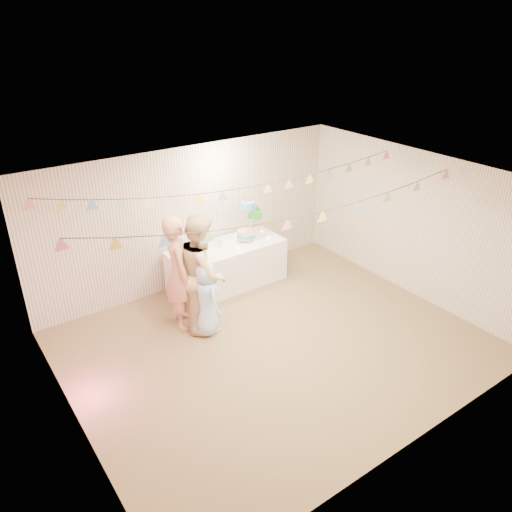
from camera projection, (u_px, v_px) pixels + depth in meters
floor at (275, 344)px, 7.73m from camera, size 6.00×6.00×0.00m
ceiling at (279, 183)px, 6.58m from camera, size 6.00×6.00×0.00m
back_wall at (193, 217)px, 8.99m from camera, size 6.00×6.00×0.00m
front_wall at (419, 360)px, 5.33m from camera, size 6.00×6.00×0.00m
left_wall at (65, 342)px, 5.60m from camera, size 5.00×5.00×0.00m
right_wall at (413, 224)px, 8.71m from camera, size 5.00×5.00×0.00m
table at (227, 266)px, 9.24m from camera, size 2.15×0.86×0.81m
cake_stand at (250, 222)px, 9.23m from camera, size 0.68×0.40×0.76m
cake_bottom at (245, 239)px, 9.24m from camera, size 0.31×0.31×0.15m
cake_middle at (255, 220)px, 9.40m from camera, size 0.27×0.27×0.22m
cake_top_tier at (248, 211)px, 9.07m from camera, size 0.25×0.25×0.19m
platter at (204, 256)px, 8.78m from camera, size 0.30×0.30×0.02m
posy at (220, 245)px, 9.03m from camera, size 0.13×0.13×0.15m
person_adult_a at (179, 272)px, 7.82m from camera, size 0.63×0.80×1.92m
person_adult_b at (202, 272)px, 7.84m from camera, size 1.09×1.17×1.92m
person_child at (206, 298)px, 7.80m from camera, size 0.39×0.60×1.22m
bunting_back at (234, 181)px, 7.50m from camera, size 5.60×1.10×0.40m
bunting_front at (287, 208)px, 6.56m from camera, size 5.60×0.90×0.36m
tealight_0 at (192, 260)px, 8.53m from camera, size 0.04×0.04×0.03m
tealight_1 at (205, 246)px, 9.00m from camera, size 0.04×0.04×0.03m
tealight_2 at (238, 248)px, 8.94m from camera, size 0.04×0.04×0.03m
tealight_3 at (236, 237)px, 9.39m from camera, size 0.04×0.04×0.03m
tealight_4 at (269, 238)px, 9.34m from camera, size 0.04×0.04×0.03m
tealight_5 at (262, 231)px, 9.62m from camera, size 0.04×0.04×0.03m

